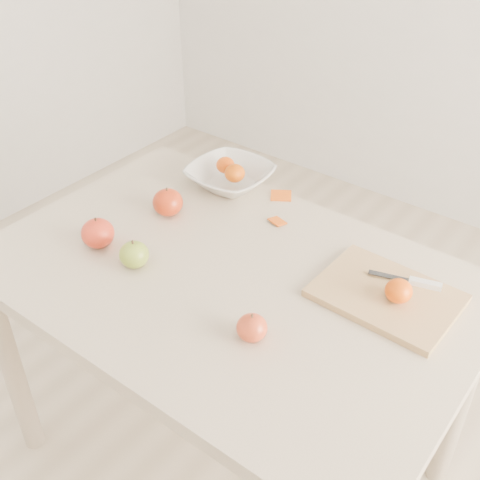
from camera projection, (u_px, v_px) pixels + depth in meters
The scene contains 14 objects.
ground at pixel (230, 457), 1.91m from camera, with size 3.50×3.50×0.00m, color #C6B293.
table at pixel (228, 303), 1.53m from camera, with size 1.20×0.80×0.75m.
cutting_board at pixel (386, 295), 1.39m from camera, with size 0.31×0.23×0.02m, color tan.
board_tangerine at pixel (399, 291), 1.34m from camera, with size 0.06×0.06×0.05m, color #D64707.
fruit_bowl at pixel (230, 176), 1.79m from camera, with size 0.24×0.24×0.06m, color silver.
bowl_tangerine_near at pixel (225, 165), 1.80m from camera, with size 0.06×0.06×0.05m, color #CE3D07.
bowl_tangerine_far at pixel (235, 173), 1.75m from camera, with size 0.06×0.06×0.05m, color #C75207.
orange_peel_a at pixel (281, 197), 1.75m from camera, with size 0.06×0.04×0.00m, color #C44E0D.
orange_peel_b at pixel (277, 222), 1.64m from camera, with size 0.04×0.04×0.00m, color #D9550F.
paring_knife at pixel (419, 282), 1.40m from camera, with size 0.17×0.07×0.01m.
apple_green at pixel (134, 255), 1.47m from camera, with size 0.07×0.07×0.07m, color olive.
apple_red_d at pixel (98, 233), 1.54m from camera, with size 0.09×0.09×0.08m, color maroon.
apple_red_e at pixel (252, 328), 1.27m from camera, with size 0.07×0.07×0.06m, color maroon.
apple_red_a at pixel (168, 202), 1.66m from camera, with size 0.08×0.08×0.08m, color maroon.
Camera 1 is at (0.72, -0.89, 1.67)m, focal length 45.00 mm.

